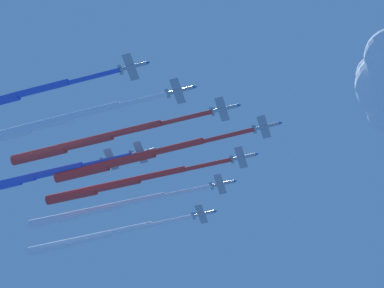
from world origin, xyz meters
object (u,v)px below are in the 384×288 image
at_px(jet_lead, 125,161).
at_px(jet_port_outer, 87,239).
at_px(jet_port_inner, 112,186).
at_px(jet_starboard_inner, 83,143).
at_px(jet_port_mid, 94,211).
at_px(jet_trail_port, 6,183).
at_px(jet_starboard_mid, 47,124).

distance_m(jet_lead, jet_port_outer, 46.19).
bearing_deg(jet_port_inner, jet_starboard_inner, 170.29).
height_order(jet_lead, jet_port_mid, jet_port_mid).
bearing_deg(jet_starboard_inner, jet_port_inner, -9.71).
bearing_deg(jet_port_inner, jet_port_outer, 31.83).
xyz_separation_m(jet_lead, jet_port_mid, (25.43, 18.29, 1.45)).
bearing_deg(jet_port_outer, jet_trail_port, 148.97).
relative_size(jet_lead, jet_trail_port, 0.95).
height_order(jet_starboard_mid, jet_port_outer, jet_port_outer).
bearing_deg(jet_port_inner, jet_port_mid, 38.37).
distance_m(jet_lead, jet_port_mid, 31.36).
relative_size(jet_starboard_inner, jet_port_mid, 0.97).
distance_m(jet_lead, jet_starboard_inner, 15.90).
distance_m(jet_lead, jet_port_inner, 14.24).
bearing_deg(jet_port_mid, jet_trail_port, 126.93).
distance_m(jet_port_outer, jet_trail_port, 39.21).
height_order(jet_port_outer, jet_trail_port, jet_trail_port).
xyz_separation_m(jet_lead, jet_starboard_mid, (-21.81, 20.01, -1.54)).
distance_m(jet_port_mid, jet_starboard_mid, 47.37).
bearing_deg(jet_trail_port, jet_starboard_inner, -116.44).
xyz_separation_m(jet_port_mid, jet_port_outer, (13.72, 6.22, -1.78)).
bearing_deg(jet_lead, jet_starboard_inner, 133.28).
xyz_separation_m(jet_port_mid, jet_starboard_mid, (-47.24, 1.72, -2.99)).
height_order(jet_starboard_inner, jet_port_mid, jet_port_mid).
bearing_deg(jet_port_outer, jet_port_inner, -148.17).
relative_size(jet_port_inner, jet_starboard_mid, 1.07).
bearing_deg(jet_trail_port, jet_port_outer, -31.03).
bearing_deg(jet_starboard_inner, jet_trail_port, 63.56).
height_order(jet_port_inner, jet_port_mid, jet_port_mid).
bearing_deg(jet_port_mid, jet_starboard_mid, 177.92).
bearing_deg(jet_lead, jet_starboard_mid, 137.47).
distance_m(jet_starboard_inner, jet_port_mid, 37.00).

